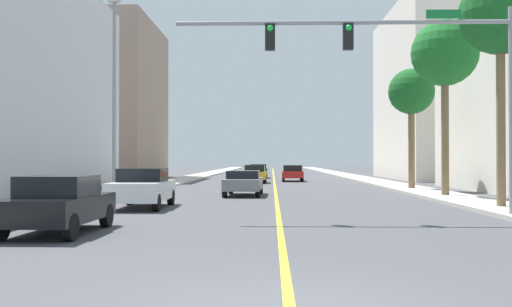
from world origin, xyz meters
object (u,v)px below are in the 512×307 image
car_white (142,188)px  car_yellow (255,174)px  palm_near (500,16)px  palm_far (411,93)px  traffic_signal_mast (407,62)px  palm_mid (445,55)px  car_red (292,173)px  car_green (258,171)px  car_gray (244,182)px  street_lamp (114,88)px  car_black (58,204)px

car_white → car_yellow: 23.63m
palm_near → palm_far: 13.39m
traffic_signal_mast → palm_mid: palm_mid is taller
car_red → car_green: 9.44m
palm_far → traffic_signal_mast: bearing=-104.3°
car_yellow → palm_near: bearing=-66.8°
palm_mid → car_yellow: bearing=119.7°
palm_far → car_gray: (-9.93, -5.26, -5.19)m
palm_mid → traffic_signal_mast: bearing=-113.1°
palm_far → car_green: size_ratio=1.70×
street_lamp → palm_far: (15.71, 8.74, 0.73)m
palm_mid → palm_far: size_ratio=1.18×
car_red → car_yellow: (-3.13, -3.86, 0.03)m
car_white → car_green: bearing=-96.1°
car_black → car_gray: (3.93, 15.07, -0.05)m
car_white → palm_mid: bearing=-155.8°
street_lamp → car_yellow: (5.91, 19.26, -4.41)m
car_white → palm_far: bearing=-136.8°
palm_far → car_gray: 12.38m
palm_near → car_yellow: palm_near is taller
palm_far → car_black: (-13.86, -20.33, -5.14)m
car_gray → car_green: (0.07, 28.53, 0.04)m
car_black → car_gray: size_ratio=0.89×
car_black → car_green: bearing=-94.6°
traffic_signal_mast → car_yellow: bearing=101.8°
palm_near → palm_mid: palm_near is taller
palm_near → car_gray: bearing=140.9°
palm_near → car_yellow: size_ratio=2.26×
palm_near → car_black: bearing=-153.2°
traffic_signal_mast → car_black: bearing=-158.1°
street_lamp → car_black: bearing=-80.9°
palm_mid → car_black: size_ratio=2.24×
street_lamp → car_gray: size_ratio=2.12×
palm_near → car_green: bearing=105.1°
palm_mid → car_green: size_ratio=2.02×
palm_mid → street_lamp: bearing=-172.5°
car_black → car_green: (4.00, 43.60, -0.00)m
car_green → car_yellow: bearing=-90.8°
palm_near → traffic_signal_mast: bearing=-143.3°
car_red → car_gray: 19.91m
car_white → traffic_signal_mast: bearing=158.3°
street_lamp → palm_mid: bearing=7.5°
palm_near → car_red: palm_near is taller
traffic_signal_mast → palm_far: (4.19, 16.44, 0.92)m
street_lamp → car_red: size_ratio=2.11×
car_gray → palm_near: bearing=-37.7°
palm_near → street_lamp: bearing=163.7°
palm_near → palm_mid: (-0.01, 6.67, -0.18)m
car_red → car_gray: (-3.26, -19.65, -0.02)m
car_white → car_green: size_ratio=0.97×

